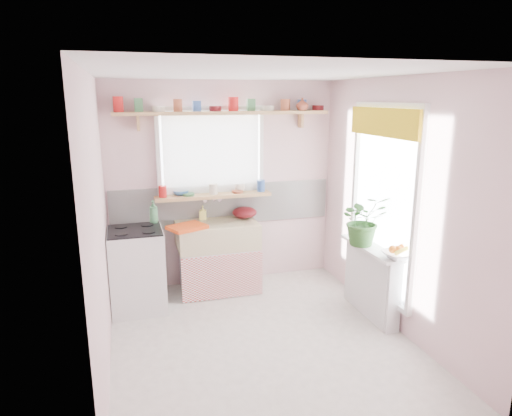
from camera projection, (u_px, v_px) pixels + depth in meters
name	position (u px, v px, depth m)	size (l,w,h in m)	color
room	(295.00, 183.00, 5.09)	(3.20, 3.20, 3.20)	silver
sink_unit	(218.00, 256.00, 5.50)	(0.95, 0.65, 1.11)	white
cooker	(137.00, 269.00, 5.00)	(0.58, 0.58, 0.93)	white
radiator_ledge	(371.00, 280.00, 4.88)	(0.22, 0.95, 0.78)	white
windowsill	(213.00, 196.00, 5.50)	(1.40, 0.22, 0.04)	tan
pine_shelf	(224.00, 113.00, 5.30)	(2.52, 0.24, 0.04)	tan
shelf_crockery	(221.00, 106.00, 5.27)	(2.47, 0.11, 0.12)	red
sill_crockery	(213.00, 190.00, 5.48)	(1.35, 0.11, 0.12)	red
dish_tray	(187.00, 227.00, 5.15)	(0.40, 0.30, 0.04)	#E14814
colander	(245.00, 212.00, 5.61)	(0.30, 0.30, 0.14)	#520E14
jade_plant	(364.00, 220.00, 4.78)	(0.49, 0.43, 0.55)	#2C5B24
fruit_bowl	(398.00, 255.00, 4.42)	(0.29, 0.29, 0.07)	white
herb_pot	(359.00, 233.00, 4.94)	(0.10, 0.07, 0.19)	#2A6428
soap_bottle_sink	(203.00, 213.00, 5.53)	(0.08, 0.08, 0.17)	#FEF670
sill_cup	(240.00, 188.00, 5.63)	(0.13, 0.13, 0.10)	beige
sill_bowl	(181.00, 193.00, 5.44)	(0.19, 0.19, 0.06)	#2F5E9A
shelf_vase	(302.00, 104.00, 5.48)	(0.15, 0.15, 0.15)	brown
cooker_bottle	(153.00, 212.00, 5.13)	(0.10, 0.10, 0.26)	#458A57
fruit	(399.00, 249.00, 4.41)	(0.20, 0.14, 0.10)	orange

